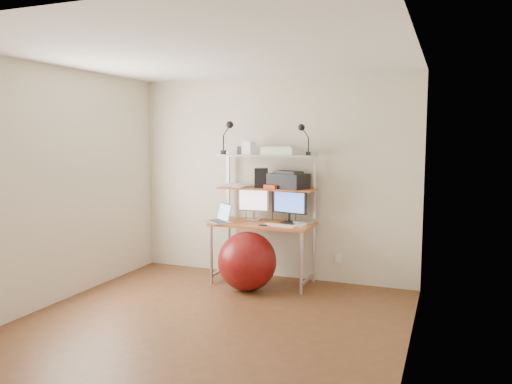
# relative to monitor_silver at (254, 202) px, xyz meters

# --- Properties ---
(room) EXTENTS (3.60, 3.60, 3.60)m
(room) POSITION_rel_monitor_silver_xyz_m (0.18, -1.58, 0.28)
(room) COLOR brown
(room) RESTS_ON ground
(computer_desk) EXTENTS (1.20, 0.60, 1.57)m
(computer_desk) POSITION_rel_monitor_silver_xyz_m (0.18, -0.08, -0.01)
(computer_desk) COLOR #B14D22
(computer_desk) RESTS_ON ground
(desktop) EXTENTS (1.20, 0.60, 0.00)m
(desktop) POSITION_rel_monitor_silver_xyz_m (0.18, -0.14, -0.23)
(desktop) COLOR #B14D22
(desktop) RESTS_ON computer_desk
(mid_shelf) EXTENTS (1.18, 0.34, 0.00)m
(mid_shelf) POSITION_rel_monitor_silver_xyz_m (0.18, -0.01, 0.18)
(mid_shelf) COLOR #B14D22
(mid_shelf) RESTS_ON computer_desk
(top_shelf) EXTENTS (1.18, 0.34, 0.00)m
(top_shelf) POSITION_rel_monitor_silver_xyz_m (0.18, -0.01, 0.58)
(top_shelf) COLOR #B9B8BD
(top_shelf) RESTS_ON computer_desk
(floor) EXTENTS (3.60, 3.60, 0.00)m
(floor) POSITION_rel_monitor_silver_xyz_m (0.18, -1.58, -0.97)
(floor) COLOR brown
(floor) RESTS_ON ground
(wall_outlet) EXTENTS (0.08, 0.01, 0.12)m
(wall_outlet) POSITION_rel_monitor_silver_xyz_m (1.03, 0.20, -0.67)
(wall_outlet) COLOR silver
(wall_outlet) RESTS_ON room
(monitor_silver) EXTENTS (0.39, 0.16, 0.43)m
(monitor_silver) POSITION_rel_monitor_silver_xyz_m (0.00, 0.00, 0.00)
(monitor_silver) COLOR #AFAFB4
(monitor_silver) RESTS_ON desktop
(monitor_black) EXTENTS (0.45, 0.16, 0.45)m
(monitor_black) POSITION_rel_monitor_silver_xyz_m (0.47, -0.04, -0.00)
(monitor_black) COLOR black
(monitor_black) RESTS_ON desktop
(laptop) EXTENTS (0.42, 0.41, 0.29)m
(laptop) POSITION_rel_monitor_silver_xyz_m (-0.31, -0.29, -0.18)
(laptop) COLOR silver
(laptop) RESTS_ON desktop
(keyboard) EXTENTS (0.42, 0.19, 0.01)m
(keyboard) POSITION_rel_monitor_silver_xyz_m (0.43, -0.27, -0.22)
(keyboard) COLOR silver
(keyboard) RESTS_ON desktop
(mouse) EXTENTS (0.10, 0.07, 0.02)m
(mouse) POSITION_rel_monitor_silver_xyz_m (0.66, -0.27, -0.22)
(mouse) COLOR silver
(mouse) RESTS_ON desktop
(mac_mini) EXTENTS (0.22, 0.22, 0.04)m
(mac_mini) POSITION_rel_monitor_silver_xyz_m (0.65, -0.04, -0.21)
(mac_mini) COLOR silver
(mac_mini) RESTS_ON desktop
(phone) EXTENTS (0.11, 0.16, 0.01)m
(phone) POSITION_rel_monitor_silver_xyz_m (0.25, -0.29, -0.22)
(phone) COLOR black
(phone) RESTS_ON desktop
(printer) EXTENTS (0.51, 0.42, 0.21)m
(printer) POSITION_rel_monitor_silver_xyz_m (0.45, 0.00, 0.28)
(printer) COLOR black
(printer) RESTS_ON mid_shelf
(nas_cube) EXTENTS (0.20, 0.20, 0.23)m
(nas_cube) POSITION_rel_monitor_silver_xyz_m (0.10, -0.00, 0.30)
(nas_cube) COLOR black
(nas_cube) RESTS_ON mid_shelf
(red_box) EXTENTS (0.18, 0.15, 0.05)m
(red_box) POSITION_rel_monitor_silver_xyz_m (0.27, -0.09, 0.20)
(red_box) COLOR red
(red_box) RESTS_ON mid_shelf
(scanner) EXTENTS (0.41, 0.28, 0.11)m
(scanner) POSITION_rel_monitor_silver_xyz_m (0.35, -0.01, 0.63)
(scanner) COLOR silver
(scanner) RESTS_ON top_shelf
(box_white) EXTENTS (0.16, 0.14, 0.15)m
(box_white) POSITION_rel_monitor_silver_xyz_m (-0.05, -0.02, 0.66)
(box_white) COLOR silver
(box_white) RESTS_ON top_shelf
(box_grey) EXTENTS (0.12, 0.12, 0.10)m
(box_grey) POSITION_rel_monitor_silver_xyz_m (-0.15, 0.03, 0.63)
(box_grey) COLOR #2B2B2D
(box_grey) RESTS_ON top_shelf
(clip_lamp_left) EXTENTS (0.16, 0.09, 0.40)m
(clip_lamp_left) POSITION_rel_monitor_silver_xyz_m (-0.29, -0.09, 0.88)
(clip_lamp_left) COLOR black
(clip_lamp_left) RESTS_ON top_shelf
(clip_lamp_right) EXTENTS (0.14, 0.08, 0.36)m
(clip_lamp_right) POSITION_rel_monitor_silver_xyz_m (0.65, -0.10, 0.84)
(clip_lamp_right) COLOR black
(clip_lamp_right) RESTS_ON top_shelf
(exercise_ball) EXTENTS (0.68, 0.68, 0.68)m
(exercise_ball) POSITION_rel_monitor_silver_xyz_m (0.11, -0.46, -0.63)
(exercise_ball) COLOR maroon
(exercise_ball) RESTS_ON floor
(paper_stack) EXTENTS (0.43, 0.41, 0.03)m
(paper_stack) POSITION_rel_monitor_silver_xyz_m (-0.21, -0.02, 0.20)
(paper_stack) COLOR white
(paper_stack) RESTS_ON mid_shelf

